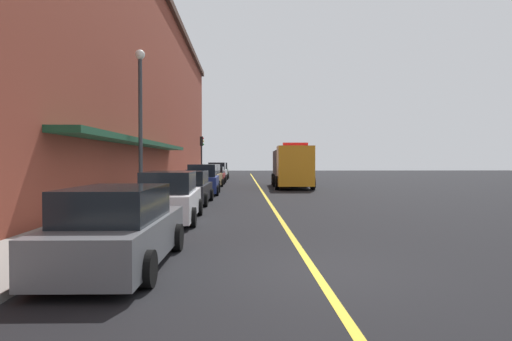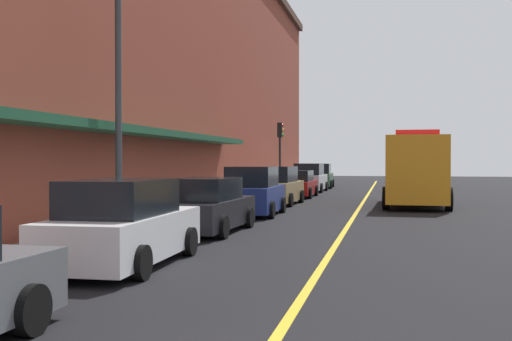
{
  "view_description": "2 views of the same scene",
  "coord_description": "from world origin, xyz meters",
  "px_view_note": "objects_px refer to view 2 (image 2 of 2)",
  "views": [
    {
      "loc": [
        -1.41,
        -8.15,
        2.14
      ],
      "look_at": [
        -0.44,
        20.5,
        1.46
      ],
      "focal_mm": 29.77,
      "sensor_mm": 36.0,
      "label": 1
    },
    {
      "loc": [
        1.33,
        -4.93,
        2.14
      ],
      "look_at": [
        -2.8,
        14.38,
        1.81
      ],
      "focal_mm": 43.97,
      "sensor_mm": 36.0,
      "label": 2
    }
  ],
  "objects_px": {
    "parking_meter_0": "(286,177)",
    "parked_car_6": "(309,179)",
    "parked_car_1": "(124,225)",
    "parking_meter_1": "(237,184)",
    "utility_truck": "(416,171)",
    "parked_car_5": "(297,184)",
    "traffic_light_near": "(280,144)",
    "parked_car_4": "(277,187)",
    "parking_meter_4": "(125,202)",
    "parked_car_7": "(319,177)",
    "parked_car_2": "(207,207)",
    "parked_car_3": "(253,193)",
    "parking_meter_2": "(245,183)",
    "street_lamp_left": "(118,78)"
  },
  "relations": [
    {
      "from": "parking_meter_1",
      "to": "utility_truck",
      "type": "bearing_deg",
      "value": 23.01
    },
    {
      "from": "utility_truck",
      "to": "parked_car_6",
      "type": "bearing_deg",
      "value": -149.19
    },
    {
      "from": "parked_car_2",
      "to": "parking_meter_4",
      "type": "bearing_deg",
      "value": 154.27
    },
    {
      "from": "parked_car_5",
      "to": "parking_meter_4",
      "type": "xyz_separation_m",
      "value": [
        -1.45,
        -20.82,
        0.32
      ]
    },
    {
      "from": "parked_car_1",
      "to": "parking_meter_4",
      "type": "xyz_separation_m",
      "value": [
        -1.42,
        3.27,
        0.24
      ]
    },
    {
      "from": "parked_car_1",
      "to": "parked_car_3",
      "type": "bearing_deg",
      "value": -1.68
    },
    {
      "from": "parked_car_1",
      "to": "parking_meter_0",
      "type": "bearing_deg",
      "value": 1.46
    },
    {
      "from": "parked_car_5",
      "to": "traffic_light_near",
      "type": "bearing_deg",
      "value": 33.5
    },
    {
      "from": "utility_truck",
      "to": "street_lamp_left",
      "type": "bearing_deg",
      "value": -28.75
    },
    {
      "from": "parked_car_3",
      "to": "parked_car_7",
      "type": "bearing_deg",
      "value": -0.5
    },
    {
      "from": "parking_meter_1",
      "to": "parked_car_6",
      "type": "bearing_deg",
      "value": 84.9
    },
    {
      "from": "parked_car_1",
      "to": "traffic_light_near",
      "type": "bearing_deg",
      "value": 1.6
    },
    {
      "from": "parking_meter_0",
      "to": "parking_meter_4",
      "type": "bearing_deg",
      "value": -90.0
    },
    {
      "from": "parking_meter_1",
      "to": "parking_meter_0",
      "type": "bearing_deg",
      "value": 90.0
    },
    {
      "from": "parked_car_1",
      "to": "parking_meter_2",
      "type": "relative_size",
      "value": 3.62
    },
    {
      "from": "parked_car_5",
      "to": "parking_meter_4",
      "type": "bearing_deg",
      "value": 176.31
    },
    {
      "from": "parked_car_4",
      "to": "parked_car_6",
      "type": "distance_m",
      "value": 12.56
    },
    {
      "from": "parked_car_1",
      "to": "parking_meter_1",
      "type": "height_order",
      "value": "parked_car_1"
    },
    {
      "from": "parking_meter_1",
      "to": "street_lamp_left",
      "type": "height_order",
      "value": "street_lamp_left"
    },
    {
      "from": "parked_car_3",
      "to": "parking_meter_4",
      "type": "relative_size",
      "value": 3.27
    },
    {
      "from": "parking_meter_2",
      "to": "parking_meter_4",
      "type": "relative_size",
      "value": 1.0
    },
    {
      "from": "parked_car_1",
      "to": "parking_meter_0",
      "type": "distance_m",
      "value": 28.76
    },
    {
      "from": "parking_meter_2",
      "to": "parking_meter_4",
      "type": "distance_m",
      "value": 13.58
    },
    {
      "from": "parked_car_6",
      "to": "parking_meter_1",
      "type": "distance_m",
      "value": 15.16
    },
    {
      "from": "parked_car_4",
      "to": "traffic_light_near",
      "type": "bearing_deg",
      "value": 11.17
    },
    {
      "from": "parked_car_7",
      "to": "parking_meter_4",
      "type": "relative_size",
      "value": 3.69
    },
    {
      "from": "parked_car_6",
      "to": "parking_meter_0",
      "type": "bearing_deg",
      "value": 143.43
    },
    {
      "from": "parked_car_3",
      "to": "parking_meter_2",
      "type": "relative_size",
      "value": 3.27
    },
    {
      "from": "parking_meter_0",
      "to": "parking_meter_2",
      "type": "bearing_deg",
      "value": -90.0
    },
    {
      "from": "parked_car_5",
      "to": "parked_car_6",
      "type": "relative_size",
      "value": 0.99
    },
    {
      "from": "parked_car_5",
      "to": "utility_truck",
      "type": "relative_size",
      "value": 0.53
    },
    {
      "from": "parked_car_4",
      "to": "parking_meter_0",
      "type": "bearing_deg",
      "value": 9.42
    },
    {
      "from": "parked_car_5",
      "to": "parked_car_7",
      "type": "xyz_separation_m",
      "value": [
        -0.12,
        12.5,
        0.14
      ]
    },
    {
      "from": "parking_meter_0",
      "to": "traffic_light_near",
      "type": "bearing_deg",
      "value": -88.59
    },
    {
      "from": "traffic_light_near",
      "to": "utility_truck",
      "type": "bearing_deg",
      "value": -43.67
    },
    {
      "from": "parked_car_1",
      "to": "parking_meter_0",
      "type": "relative_size",
      "value": 3.62
    },
    {
      "from": "traffic_light_near",
      "to": "parking_meter_0",
      "type": "bearing_deg",
      "value": 91.41
    },
    {
      "from": "parked_car_4",
      "to": "parking_meter_0",
      "type": "xyz_separation_m",
      "value": [
        -1.38,
        10.82,
        0.2
      ]
    },
    {
      "from": "parked_car_6",
      "to": "street_lamp_left",
      "type": "height_order",
      "value": "street_lamp_left"
    },
    {
      "from": "parked_car_2",
      "to": "street_lamp_left",
      "type": "relative_size",
      "value": 0.69
    },
    {
      "from": "parked_car_2",
      "to": "traffic_light_near",
      "type": "distance_m",
      "value": 20.39
    },
    {
      "from": "parked_car_5",
      "to": "traffic_light_near",
      "type": "relative_size",
      "value": 1.09
    },
    {
      "from": "parking_meter_0",
      "to": "parked_car_6",
      "type": "bearing_deg",
      "value": 52.26
    },
    {
      "from": "parking_meter_0",
      "to": "parking_meter_1",
      "type": "distance_m",
      "value": 13.36
    },
    {
      "from": "parked_car_4",
      "to": "parking_meter_2",
      "type": "xyz_separation_m",
      "value": [
        -1.38,
        -1.05,
        0.2
      ]
    },
    {
      "from": "parked_car_1",
      "to": "utility_truck",
      "type": "distance_m",
      "value": 19.83
    },
    {
      "from": "traffic_light_near",
      "to": "parking_meter_4",
      "type": "bearing_deg",
      "value": -90.15
    },
    {
      "from": "parked_car_4",
      "to": "parked_car_7",
      "type": "relative_size",
      "value": 0.97
    },
    {
      "from": "parked_car_5",
      "to": "parked_car_7",
      "type": "distance_m",
      "value": 12.5
    },
    {
      "from": "parked_car_7",
      "to": "traffic_light_near",
      "type": "distance_m",
      "value": 10.7
    }
  ]
}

